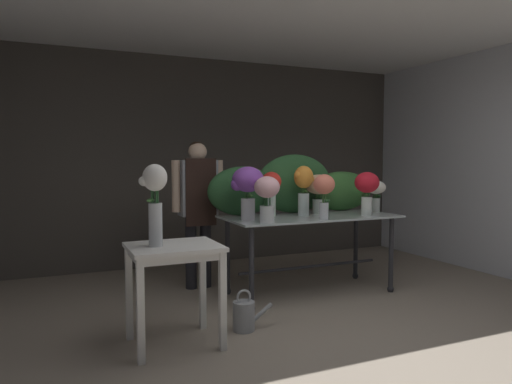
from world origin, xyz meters
The scene contains 18 objects.
ground_plane centered at (0.00, 1.78, 0.00)m, with size 7.82×7.82×0.00m, color gray.
wall_back centered at (0.00, 3.55, 1.37)m, with size 5.82×0.12×2.74m, color #4C4742.
wall_right centered at (2.91, 1.78, 1.37)m, with size 0.12×3.67×2.74m, color silver.
ceiling_slab centered at (0.00, 1.78, 2.80)m, with size 5.94×3.67×0.12m, color silver.
display_table_glass centered at (0.42, 1.62, 0.68)m, with size 1.81×0.83×0.82m.
side_table_white centered at (-1.22, 0.83, 0.65)m, with size 0.68×0.57×0.77m.
florist centered at (-0.58, 2.29, 0.97)m, with size 0.57×0.24×1.59m.
foliage_backdrop centered at (0.37, 1.91, 1.09)m, with size 2.01×0.25×0.64m.
vase_crimson_freesia centered at (0.96, 1.38, 1.12)m, with size 0.27×0.25×0.45m.
vase_peach_ranunculus centered at (0.59, 1.73, 1.09)m, with size 0.31×0.31×0.42m.
vase_sunset_lilies centered at (0.35, 1.63, 1.13)m, with size 0.23×0.20×0.52m.
vase_blush_carnations centered at (-0.23, 1.29, 1.09)m, with size 0.24×0.24×0.43m.
vase_ivory_anemones centered at (1.24, 1.60, 1.05)m, with size 0.23×0.22×0.35m.
vase_scarlet_tulips centered at (0.03, 1.73, 1.12)m, with size 0.20×0.20×0.46m.
vase_coral_roses centered at (0.39, 1.30, 1.11)m, with size 0.21×0.21×0.44m.
vase_violet_stock centered at (-0.32, 1.55, 1.15)m, with size 0.32×0.30×0.52m.
vase_white_roses_tall centered at (-1.36, 0.83, 1.13)m, with size 0.21×0.18×0.61m.
watering_can centered at (-0.62, 0.89, 0.13)m, with size 0.35×0.18×0.34m.
Camera 1 is at (-2.09, -2.65, 1.41)m, focal length 33.39 mm.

